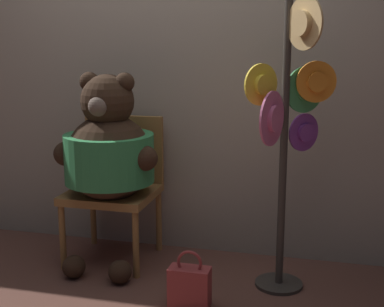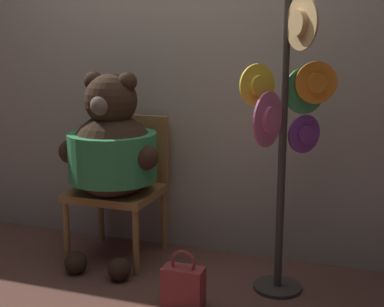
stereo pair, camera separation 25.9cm
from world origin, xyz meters
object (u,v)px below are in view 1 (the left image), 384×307
object	(u,v)px
chair	(116,181)
hat_display_rack	(289,122)
teddy_bear	(109,152)
handbag_on_ground	(190,286)

from	to	relation	value
chair	hat_display_rack	bearing A→B (deg)	-11.69
teddy_bear	hat_display_rack	xyz separation A→B (m)	(1.10, -0.07, 0.24)
handbag_on_ground	chair	bearing A→B (deg)	138.43
teddy_bear	hat_display_rack	bearing A→B (deg)	-3.42
teddy_bear	handbag_on_ground	world-z (taller)	teddy_bear
teddy_bear	handbag_on_ground	distance (m)	0.97
hat_display_rack	handbag_on_ground	distance (m)	1.04
hat_display_rack	chair	bearing A→B (deg)	168.31
teddy_bear	handbag_on_ground	bearing A→B (deg)	-33.21
hat_display_rack	handbag_on_ground	world-z (taller)	hat_display_rack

